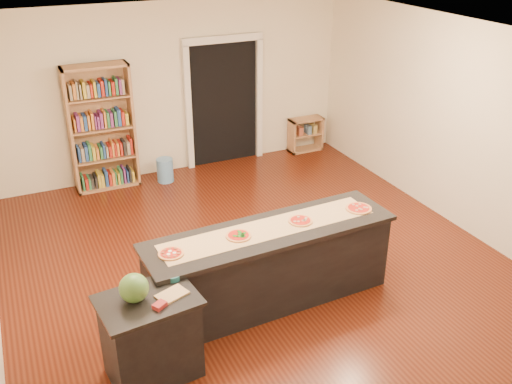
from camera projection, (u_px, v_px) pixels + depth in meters
name	position (u px, v px, depth m)	size (l,w,h in m)	color
room	(263.00, 167.00, 6.42)	(6.00, 7.00, 2.80)	#EDE3C7
doorway	(224.00, 95.00, 9.67)	(1.40, 0.09, 2.21)	black
kitchen_island	(270.00, 266.00, 6.30)	(2.80, 0.76, 0.92)	black
side_counter	(151.00, 337.00, 5.28)	(0.88, 0.64, 0.87)	black
bookshelf	(102.00, 128.00, 8.82)	(0.99, 0.35, 1.97)	tan
low_shelf	(306.00, 134.00, 10.52)	(0.63, 0.27, 0.63)	tan
waste_bin	(165.00, 170.00, 9.33)	(0.27, 0.27, 0.39)	#6099D6
kraft_paper	(269.00, 228.00, 6.12)	(2.43, 0.44, 0.00)	tan
watermelon	(134.00, 288.00, 5.01)	(0.27, 0.27, 0.27)	#144214
cutting_board	(172.00, 295.00, 5.13)	(0.27, 0.18, 0.02)	tan
package_red	(160.00, 305.00, 4.97)	(0.12, 0.08, 0.04)	maroon
package_teal	(173.00, 277.00, 5.35)	(0.14, 0.14, 0.05)	#195966
pizza_a	(171.00, 253.00, 5.64)	(0.27, 0.27, 0.02)	#B47945
pizza_b	(238.00, 236.00, 5.96)	(0.26, 0.26, 0.02)	#B47945
pizza_c	(300.00, 221.00, 6.25)	(0.28, 0.28, 0.02)	#B47945
pizza_d	(359.00, 208.00, 6.52)	(0.28, 0.28, 0.02)	#B47945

